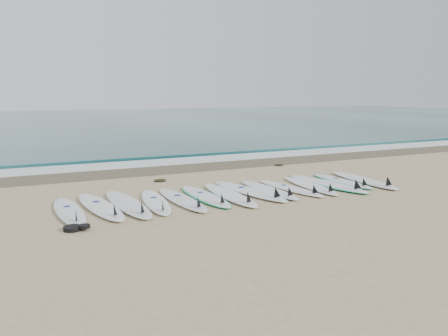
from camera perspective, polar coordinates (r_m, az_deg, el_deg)
name	(u,v)px	position (r m, az deg, el deg)	size (l,w,h in m)	color
ground	(236,194)	(10.83, 1.52, -3.37)	(120.00, 120.00, 0.00)	tan
ocean	(75,121)	(42.26, -18.84, 5.85)	(120.00, 55.00, 0.03)	#1F575A
wet_sand_band	(180,168)	(14.54, -5.77, -0.04)	(120.00, 1.80, 0.01)	brown
foam_band	(167,162)	(15.84, -7.47, 0.78)	(120.00, 1.40, 0.04)	silver
wave_crest	(155,156)	(17.26, -9.00, 1.57)	(120.00, 1.00, 0.10)	#1F575A
surfboard_0	(69,211)	(9.56, -19.54, -5.35)	(0.64, 2.57, 0.33)	silver
surfboard_1	(101,206)	(9.74, -15.79, -4.85)	(0.91, 2.81, 0.35)	white
surfboard_2	(128,204)	(9.82, -12.41, -4.59)	(0.77, 2.89, 0.37)	silver
surfboard_3	(156,202)	(9.91, -8.89, -4.39)	(0.80, 2.52, 0.32)	white
surfboard_4	(183,200)	(10.04, -5.44, -4.13)	(0.66, 2.61, 0.33)	silver
surfboard_5	(205,196)	(10.37, -2.46, -3.70)	(0.68, 2.55, 0.32)	white
surfboard_6	(230,195)	(10.45, 0.83, -3.51)	(0.61, 2.75, 0.35)	white
surfboard_7	(250,191)	(10.86, 3.47, -3.01)	(1.06, 2.90, 0.36)	white
surfboard_8	(269,190)	(11.07, 5.95, -2.83)	(0.61, 2.57, 0.33)	white
surfboard_9	(291,188)	(11.33, 8.81, -2.63)	(0.83, 2.46, 0.31)	white
surfboard_10	(311,186)	(11.72, 11.34, -2.28)	(0.70, 2.55, 0.32)	white
surfboard_11	(327,183)	(12.10, 13.33, -1.98)	(1.03, 2.95, 0.37)	white
surfboard_12	(342,181)	(12.59, 15.21, -1.66)	(0.60, 2.38, 0.30)	white
surfboard_13	(364,180)	(12.84, 17.84, -1.49)	(0.82, 2.86, 0.36)	white
seaweed_near	(160,180)	(12.43, -8.34, -1.60)	(0.36, 0.28, 0.07)	black
seaweed_far	(279,165)	(15.13, 7.25, 0.41)	(0.31, 0.24, 0.06)	black
leash_coil	(75,228)	(8.41, -18.87, -7.41)	(0.46, 0.36, 0.11)	black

